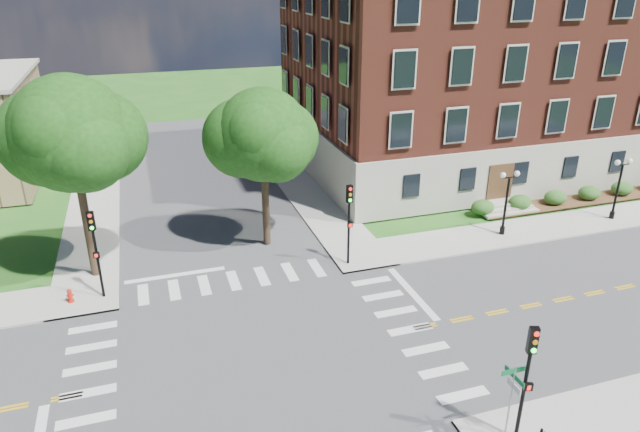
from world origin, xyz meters
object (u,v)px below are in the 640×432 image
object	(u,v)px
twin_lamp_west	(506,199)
street_sign_pole	(512,389)
twin_lamp_east	(618,185)
traffic_signal_nw	(95,243)
fire_hydrant	(70,296)
traffic_signal_ne	(349,215)
traffic_signal_se	(528,370)

from	to	relation	value
twin_lamp_west	street_sign_pole	bearing A→B (deg)	-123.91
twin_lamp_west	twin_lamp_east	xyz separation A→B (m)	(8.61, -0.15, 0.00)
traffic_signal_nw	twin_lamp_west	bearing A→B (deg)	0.47
traffic_signal_nw	twin_lamp_east	size ratio (longest dim) A/B	1.13
twin_lamp_east	fire_hydrant	size ratio (longest dim) A/B	5.64
traffic_signal_ne	twin_lamp_west	size ratio (longest dim) A/B	1.13
traffic_signal_se	traffic_signal_ne	distance (m)	14.54
traffic_signal_se	street_sign_pole	bearing A→B (deg)	151.56
traffic_signal_se	twin_lamp_west	bearing A→B (deg)	57.32
fire_hydrant	traffic_signal_nw	bearing A→B (deg)	1.45
traffic_signal_ne	street_sign_pole	world-z (taller)	traffic_signal_ne
traffic_signal_ne	fire_hydrant	world-z (taller)	traffic_signal_ne
traffic_signal_ne	traffic_signal_nw	world-z (taller)	same
fire_hydrant	twin_lamp_west	bearing A→B (deg)	0.53
twin_lamp_east	traffic_signal_se	bearing A→B (deg)	-140.67
twin_lamp_west	fire_hydrant	size ratio (longest dim) A/B	5.64
twin_lamp_west	twin_lamp_east	distance (m)	8.61
street_sign_pole	traffic_signal_nw	bearing A→B (deg)	133.69
street_sign_pole	fire_hydrant	world-z (taller)	street_sign_pole
traffic_signal_nw	fire_hydrant	bearing A→B (deg)	-178.55
twin_lamp_west	fire_hydrant	xyz separation A→B (m)	(-25.80, -0.24, -2.06)
traffic_signal_nw	street_sign_pole	world-z (taller)	traffic_signal_nw
twin_lamp_west	traffic_signal_nw	bearing A→B (deg)	-179.53
traffic_signal_se	fire_hydrant	world-z (taller)	traffic_signal_se
traffic_signal_se	traffic_signal_ne	world-z (taller)	same
traffic_signal_se	twin_lamp_west	size ratio (longest dim) A/B	1.13
traffic_signal_nw	twin_lamp_west	distance (m)	24.22
twin_lamp_east	street_sign_pole	distance (m)	23.87
traffic_signal_ne	fire_hydrant	bearing A→B (deg)	178.33
traffic_signal_ne	street_sign_pole	size ratio (longest dim) A/B	1.55
traffic_signal_ne	twin_lamp_east	bearing A→B (deg)	1.56
traffic_signal_nw	traffic_signal_ne	bearing A→B (deg)	-2.04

